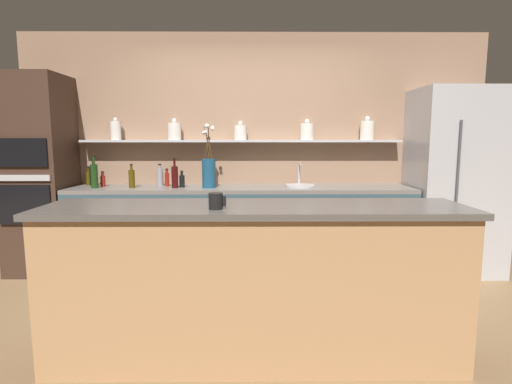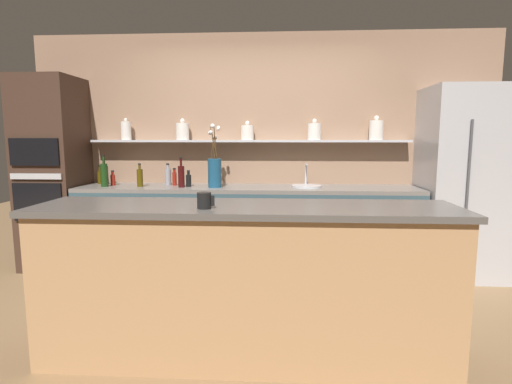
{
  "view_description": "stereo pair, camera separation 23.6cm",
  "coord_description": "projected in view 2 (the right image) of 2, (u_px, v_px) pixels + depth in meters",
  "views": [
    {
      "loc": [
        -0.01,
        -3.03,
        1.44
      ],
      "look_at": [
        0.02,
        0.34,
        0.98
      ],
      "focal_mm": 28.0,
      "sensor_mm": 36.0,
      "label": 1
    },
    {
      "loc": [
        0.22,
        -3.02,
        1.44
      ],
      "look_at": [
        0.02,
        0.34,
        0.98
      ],
      "focal_mm": 28.0,
      "sensor_mm": 36.0,
      "label": 2
    }
  ],
  "objects": [
    {
      "name": "flower_vase",
      "position": [
        215.0,
        170.0,
        4.23
      ],
      "size": [
        0.14,
        0.18,
        0.67
      ],
      "color": "navy",
      "rests_on": "back_counter_unit"
    },
    {
      "name": "sink_fixture",
      "position": [
        306.0,
        185.0,
        4.27
      ],
      "size": [
        0.32,
        0.32,
        0.25
      ],
      "color": "#B7B7BC",
      "rests_on": "back_counter_unit"
    },
    {
      "name": "back_wall_unit",
      "position": [
        261.0,
        150.0,
        4.6
      ],
      "size": [
        5.2,
        0.28,
        2.6
      ],
      "color": "#937056",
      "rests_on": "ground_plane"
    },
    {
      "name": "back_counter_unit",
      "position": [
        247.0,
        228.0,
        4.37
      ],
      "size": [
        3.65,
        0.62,
        0.92
      ],
      "color": "#334C56",
      "rests_on": "ground_plane"
    },
    {
      "name": "bottle_sauce_2",
      "position": [
        113.0,
        179.0,
        4.42
      ],
      "size": [
        0.05,
        0.05,
        0.17
      ],
      "color": "maroon",
      "rests_on": "back_counter_unit"
    },
    {
      "name": "ground_plane",
      "position": [
        251.0,
        319.0,
        3.2
      ],
      "size": [
        12.0,
        12.0,
        0.0
      ],
      "primitive_type": "plane",
      "color": "olive"
    },
    {
      "name": "island_counter",
      "position": [
        245.0,
        282.0,
        2.58
      ],
      "size": [
        2.67,
        0.61,
        1.02
      ],
      "color": "tan",
      "rests_on": "ground_plane"
    },
    {
      "name": "bottle_wine_0",
      "position": [
        104.0,
        175.0,
        4.29
      ],
      "size": [
        0.07,
        0.07,
        0.34
      ],
      "color": "#193814",
      "rests_on": "back_counter_unit"
    },
    {
      "name": "refrigerator",
      "position": [
        467.0,
        183.0,
        4.12
      ],
      "size": [
        0.89,
        0.73,
        1.96
      ],
      "color": "#B7B7BC",
      "rests_on": "ground_plane"
    },
    {
      "name": "bottle_wine_4",
      "position": [
        181.0,
        176.0,
        4.24
      ],
      "size": [
        0.07,
        0.07,
        0.32
      ],
      "color": "#380C0C",
      "rests_on": "back_counter_unit"
    },
    {
      "name": "bottle_oil_1",
      "position": [
        140.0,
        177.0,
        4.29
      ],
      "size": [
        0.06,
        0.06,
        0.25
      ],
      "color": "#47380A",
      "rests_on": "back_counter_unit"
    },
    {
      "name": "bottle_sauce_5",
      "position": [
        189.0,
        180.0,
        4.3
      ],
      "size": [
        0.06,
        0.06,
        0.18
      ],
      "color": "black",
      "rests_on": "back_counter_unit"
    },
    {
      "name": "bottle_spirit_6",
      "position": [
        168.0,
        176.0,
        4.45
      ],
      "size": [
        0.07,
        0.07,
        0.24
      ],
      "color": "gray",
      "rests_on": "back_counter_unit"
    },
    {
      "name": "oven_tower",
      "position": [
        53.0,
        174.0,
        4.42
      ],
      "size": [
        0.62,
        0.64,
        2.1
      ],
      "color": "#3D281E",
      "rests_on": "ground_plane"
    },
    {
      "name": "coffee_mug",
      "position": [
        204.0,
        200.0,
        2.39
      ],
      "size": [
        0.11,
        0.09,
        0.1
      ],
      "color": "black",
      "rests_on": "island_counter"
    },
    {
      "name": "bottle_wine_7",
      "position": [
        105.0,
        175.0,
        4.51
      ],
      "size": [
        0.08,
        0.08,
        0.3
      ],
      "color": "black",
      "rests_on": "back_counter_unit"
    },
    {
      "name": "bottle_oil_3",
      "position": [
        100.0,
        177.0,
        4.56
      ],
      "size": [
        0.06,
        0.06,
        0.21
      ],
      "color": "#47380A",
      "rests_on": "back_counter_unit"
    },
    {
      "name": "bottle_sauce_8",
      "position": [
        175.0,
        178.0,
        4.41
      ],
      "size": [
        0.05,
        0.05,
        0.19
      ],
      "color": "maroon",
      "rests_on": "back_counter_unit"
    }
  ]
}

